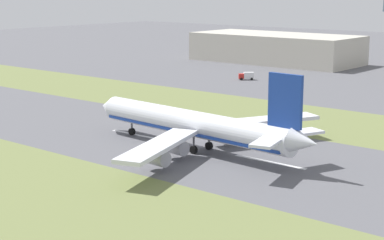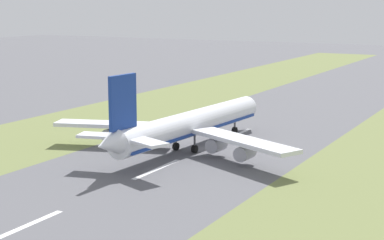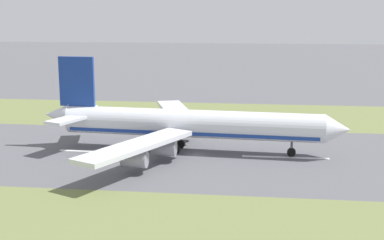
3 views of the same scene
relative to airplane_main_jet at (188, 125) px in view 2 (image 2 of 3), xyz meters
The scene contains 6 objects.
ground_plane 7.27m from the airplane_main_jet, 51.55° to the left, with size 800.00×800.00×0.00m, color #56565B.
grass_median_west 43.01m from the airplane_main_jet, behind, with size 40.00×600.00×0.01m, color olive.
centreline_dash_near 58.46m from the airplane_main_jet, 87.50° to the right, with size 1.20×18.00×0.01m, color silver.
centreline_dash_mid 19.24m from the airplane_main_jet, 82.02° to the right, with size 1.20×18.00×0.01m, color silver.
centreline_dash_far 22.85m from the airplane_main_jet, 83.39° to the left, with size 1.20×18.00×0.01m, color silver.
airplane_main_jet is the anchor object (origin of this frame).
Camera 2 is at (67.84, -132.11, 34.29)m, focal length 60.00 mm.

